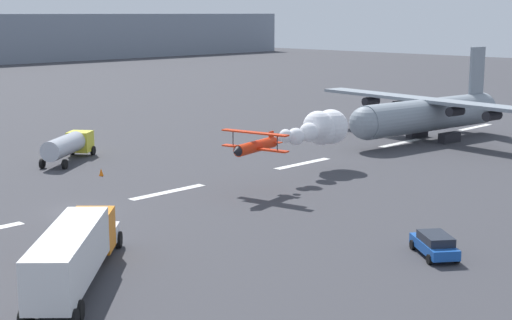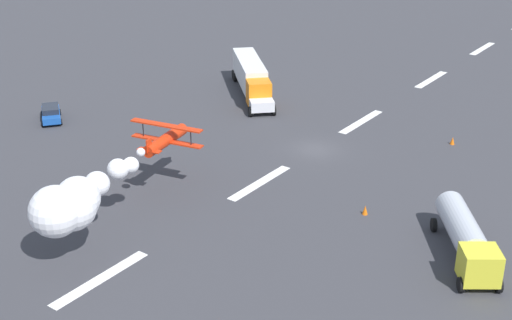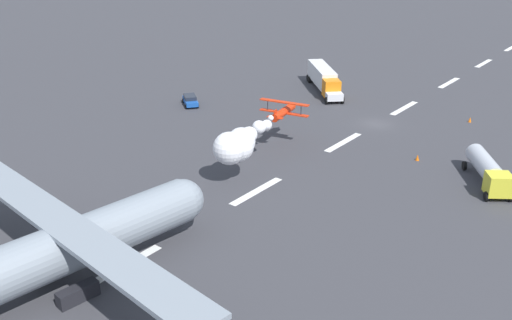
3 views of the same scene
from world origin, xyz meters
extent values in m
plane|color=#38383D|center=(0.00, 0.00, 0.00)|extent=(440.00, 440.00, 0.00)
cube|color=white|center=(-62.88, 0.00, 0.01)|extent=(8.00, 0.90, 0.01)
cube|color=white|center=(-44.92, 0.00, 0.01)|extent=(8.00, 0.90, 0.01)
cube|color=white|center=(-26.95, 0.00, 0.01)|extent=(8.00, 0.90, 0.01)
cube|color=white|center=(-8.98, 0.00, 0.01)|extent=(8.00, 0.90, 0.01)
cube|color=white|center=(8.98, 0.00, 0.01)|extent=(8.00, 0.90, 0.01)
cube|color=white|center=(26.95, 0.00, 0.01)|extent=(8.00, 0.90, 0.01)
cube|color=white|center=(44.92, 0.00, 0.01)|extent=(8.00, 0.90, 0.01)
cylinder|color=gray|center=(48.66, -1.39, 3.19)|extent=(22.63, 6.55, 3.98)
sphere|color=gray|center=(37.58, -0.09, 3.19)|extent=(3.78, 3.78, 3.78)
cube|color=gray|center=(48.66, -1.39, 4.98)|extent=(7.07, 33.60, 0.40)
cylinder|color=black|center=(49.34, 7.79, 4.08)|extent=(2.51, 1.37, 1.10)
cylinder|color=black|center=(48.75, 2.81, 4.08)|extent=(2.51, 1.37, 1.10)
cylinder|color=black|center=(47.78, -5.50, 4.08)|extent=(2.51, 1.37, 1.10)
cylinder|color=black|center=(47.19, -10.48, 4.08)|extent=(2.51, 1.37, 1.10)
cube|color=black|center=(49.37, -3.98, 0.60)|extent=(3.29, 1.37, 1.20)
cube|color=black|center=(49.95, 0.96, 0.60)|extent=(3.29, 1.37, 1.20)
cylinder|color=red|center=(14.01, -5.89, 4.17)|extent=(5.57, 2.08, 1.00)
cube|color=red|center=(13.82, -5.93, 4.02)|extent=(2.01, 6.48, 0.12)
cube|color=red|center=(13.82, -5.93, 5.38)|extent=(2.01, 6.48, 0.12)
cylinder|color=black|center=(14.27, -8.15, 4.70)|extent=(0.08, 0.08, 1.36)
cylinder|color=black|center=(13.36, -3.71, 4.70)|extent=(0.08, 0.08, 1.36)
cube|color=red|center=(16.43, -5.40, 4.62)|extent=(0.71, 0.24, 1.10)
cube|color=red|center=(16.43, -5.40, 4.22)|extent=(0.99, 2.08, 0.08)
cone|color=black|center=(10.99, -6.51, 4.17)|extent=(0.86, 0.97, 0.85)
sphere|color=white|center=(17.50, -5.26, 4.45)|extent=(0.70, 0.70, 0.70)
sphere|color=white|center=(19.40, -4.42, 4.29)|extent=(1.25, 1.25, 1.25)
sphere|color=white|center=(20.32, -4.85, 4.18)|extent=(1.61, 1.61, 1.61)
sphere|color=white|center=(22.99, -4.14, 4.22)|extent=(1.84, 1.84, 1.84)
sphere|color=white|center=(25.55, -3.17, 4.42)|extent=(3.05, 3.05, 3.05)
sphere|color=white|center=(26.17, -3.05, 4.09)|extent=(3.31, 3.31, 3.31)
sphere|color=white|center=(27.39, -3.28, 4.18)|extent=(3.52, 3.52, 3.52)
cube|color=silver|center=(-4.49, -9.49, 1.10)|extent=(2.90, 2.89, 1.10)
cube|color=orange|center=(-5.89, -10.91, 1.85)|extent=(3.47, 3.46, 2.60)
cube|color=silver|center=(-10.50, -15.58, 2.30)|extent=(9.31, 9.39, 2.80)
cylinder|color=black|center=(-5.24, -8.47, 0.55)|extent=(1.02, 1.03, 1.10)
cylinder|color=black|center=(-13.89, -17.24, 0.55)|extent=(1.02, 1.03, 1.10)
cylinder|color=black|center=(-14.74, -18.09, 0.55)|extent=(1.02, 1.03, 1.10)
cylinder|color=black|center=(-3.46, -10.22, 0.55)|extent=(1.02, 1.03, 1.10)
cylinder|color=black|center=(-12.11, -19.00, 0.55)|extent=(1.02, 1.03, 1.10)
cylinder|color=black|center=(-12.96, -19.85, 0.55)|extent=(1.02, 1.03, 1.10)
cube|color=yellow|center=(13.13, 20.33, 1.60)|extent=(3.19, 3.23, 2.20)
cylinder|color=#B7BCC6|center=(9.43, 17.68, 1.85)|extent=(6.83, 5.73, 2.10)
cylinder|color=black|center=(12.92, 21.66, 0.50)|extent=(1.00, 0.84, 1.00)
cylinder|color=black|center=(6.58, 17.11, 0.50)|extent=(1.00, 0.84, 1.00)
cylinder|color=black|center=(14.32, 19.71, 0.50)|extent=(1.00, 0.84, 1.00)
cylinder|color=black|center=(7.98, 15.16, 0.50)|extent=(1.00, 0.84, 1.00)
cube|color=#194CA5|center=(9.77, -26.23, 0.65)|extent=(4.08, 4.59, 0.65)
cube|color=#1E232D|center=(9.65, -26.39, 1.25)|extent=(2.91, 3.10, 0.55)
cylinder|color=black|center=(9.98, -24.46, 0.32)|extent=(0.56, 0.64, 0.64)
cylinder|color=black|center=(8.13, -26.91, 0.32)|extent=(0.56, 0.64, 0.64)
cylinder|color=black|center=(11.42, -25.55, 0.32)|extent=(0.56, 0.64, 0.64)
cylinder|color=black|center=(9.56, -28.00, 0.32)|extent=(0.56, 0.64, 0.64)
cone|color=orange|center=(-8.76, 9.94, 0.38)|extent=(0.44, 0.44, 0.75)
cone|color=orange|center=(8.71, 9.85, 0.38)|extent=(0.44, 0.44, 0.75)
camera|label=1|loc=(-31.79, -51.05, 15.45)|focal=53.34mm
camera|label=2|loc=(52.34, 31.26, 25.97)|focal=49.12mm
camera|label=3|loc=(70.08, 33.75, 26.86)|focal=40.71mm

